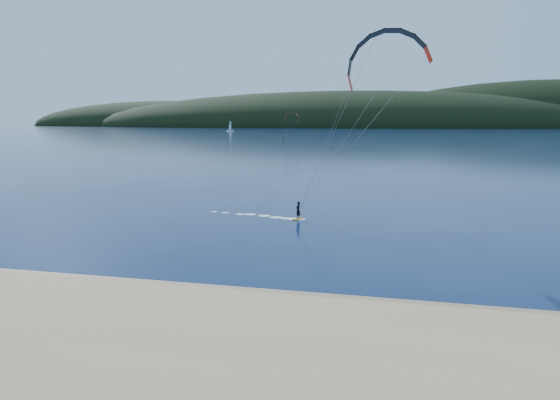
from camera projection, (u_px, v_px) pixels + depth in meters
name	position (u px, v px, depth m)	size (l,w,h in m)	color
ground	(196.00, 326.00, 24.02)	(1800.00, 1800.00, 0.00)	#071539
wet_sand	(225.00, 294.00, 28.35)	(220.00, 2.50, 0.10)	#816A4B
headland	(376.00, 127.00, 742.14)	(1200.00, 310.00, 140.00)	black
kitesurfer_near	(384.00, 78.00, 42.16)	(23.66, 6.99, 17.91)	#BE8116
kitesurfer_far	(292.00, 120.00, 223.99)	(9.65, 8.21, 13.43)	#BE8116
sailboat	(230.00, 130.00, 444.32)	(7.80, 5.24, 10.91)	white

